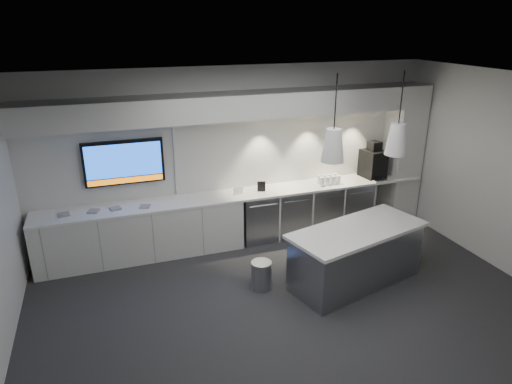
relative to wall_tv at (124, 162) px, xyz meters
name	(u,v)px	position (x,y,z in m)	size (l,w,h in m)	color
floor	(293,308)	(1.90, -2.45, -1.56)	(7.00, 7.00, 0.00)	#2B2B2E
ceiling	(300,84)	(1.90, -2.45, 1.44)	(7.00, 7.00, 0.00)	black
wall_back	(237,154)	(1.90, 0.05, -0.06)	(7.00, 7.00, 0.00)	silver
wall_front	(429,325)	(1.90, -4.95, -0.06)	(7.00, 7.00, 0.00)	silver
wall_right	(512,177)	(5.40, -2.45, -0.06)	(7.00, 7.00, 0.00)	silver
back_counter	(243,194)	(1.90, -0.27, -0.68)	(6.80, 0.65, 0.04)	white
left_base_cabinets	(142,232)	(0.15, -0.27, -1.13)	(3.30, 0.63, 0.86)	silver
fridge_unit_a	(257,216)	(2.15, -0.27, -1.13)	(0.60, 0.61, 0.85)	#909398
fridge_unit_b	(290,212)	(2.78, -0.27, -1.13)	(0.60, 0.61, 0.85)	#909398
fridge_unit_c	(321,207)	(3.41, -0.27, -1.13)	(0.60, 0.61, 0.85)	#909398
fridge_unit_d	(351,203)	(4.04, -0.27, -1.13)	(0.60, 0.61, 0.85)	#909398
backsplash	(301,146)	(3.10, 0.03, -0.01)	(4.60, 0.03, 1.30)	silver
soffit	(242,105)	(1.90, -0.25, 0.84)	(6.90, 0.60, 0.40)	silver
column	(402,153)	(5.10, -0.25, -0.26)	(0.55, 0.55, 2.60)	silver
wall_tv	(124,162)	(0.00, 0.00, 0.00)	(1.25, 0.07, 0.72)	black
island	(356,255)	(3.04, -2.13, -1.12)	(2.22, 1.38, 0.88)	#909398
bin	(261,275)	(1.67, -1.83, -1.35)	(0.30, 0.30, 0.42)	#909398
coffee_machine	(373,163)	(4.46, -0.25, -0.38)	(0.42, 0.58, 0.68)	black
sign_black	(261,186)	(2.22, -0.30, -0.57)	(0.14, 0.02, 0.18)	black
sign_white	(238,191)	(1.79, -0.32, -0.59)	(0.18, 0.02, 0.14)	white
cup_cluster	(329,180)	(3.50, -0.35, -0.58)	(0.41, 0.19, 0.16)	white
tray_a	(64,214)	(-0.97, -0.28, -0.65)	(0.16, 0.16, 0.03)	gray
tray_b	(93,211)	(-0.54, -0.29, -0.65)	(0.16, 0.16, 0.03)	gray
tray_c	(115,209)	(-0.22, -0.30, -0.65)	(0.16, 0.16, 0.03)	gray
tray_d	(145,206)	(0.23, -0.35, -0.65)	(0.16, 0.16, 0.03)	gray
pendant_left	(333,145)	(2.55, -2.13, 0.59)	(0.31, 0.31, 1.14)	silver
pendant_right	(397,139)	(3.53, -2.13, 0.59)	(0.31, 0.31, 1.14)	silver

